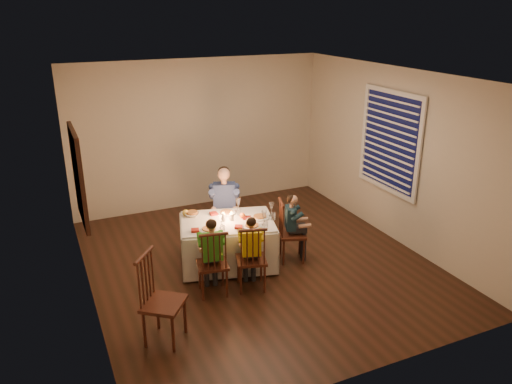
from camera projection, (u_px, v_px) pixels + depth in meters
name	position (u px, v px, depth m)	size (l,w,h in m)	color
ground	(258.00, 262.00, 7.06)	(5.00, 5.00, 0.00)	black
wall_left	(81.00, 201.00, 5.73)	(0.02, 5.00, 2.60)	beige
wall_right	(395.00, 156.00, 7.47)	(0.02, 5.00, 2.60)	beige
wall_back	(199.00, 134.00, 8.74)	(4.50, 0.02, 2.60)	beige
ceiling	(258.00, 76.00, 6.15)	(5.00, 5.00, 0.00)	white
dining_table	(227.00, 233.00, 6.85)	(1.47, 1.22, 0.63)	silver
chair_adult	(225.00, 243.00, 7.63)	(0.37, 0.35, 0.90)	#36190E
chair_near_left	(213.00, 293.00, 6.31)	(0.37, 0.35, 0.90)	#36190E
chair_near_right	(251.00, 287.00, 6.43)	(0.37, 0.35, 0.90)	#36190E
chair_end	(292.00, 259.00, 7.14)	(0.37, 0.35, 0.90)	#36190E
chair_extra	(166.00, 339.00, 5.43)	(0.42, 0.40, 1.03)	#36190E
adult	(225.00, 243.00, 7.63)	(0.44, 0.40, 1.22)	navy
child_green	(213.00, 293.00, 6.31)	(0.33, 0.30, 1.02)	green
child_yellow	(251.00, 287.00, 6.43)	(0.31, 0.28, 0.99)	yellow
child_teal	(292.00, 259.00, 7.14)	(0.31, 0.28, 0.99)	#182F3C
setting_adult	(227.00, 213.00, 7.01)	(0.26, 0.26, 0.02)	white
setting_green	(209.00, 230.00, 6.49)	(0.26, 0.26, 0.02)	white
setting_yellow	(252.00, 226.00, 6.59)	(0.26, 0.26, 0.02)	white
setting_teal	(260.00, 217.00, 6.87)	(0.26, 0.26, 0.02)	white
candle_left	(223.00, 218.00, 6.76)	(0.06, 0.06, 0.10)	silver
candle_right	(232.00, 217.00, 6.78)	(0.06, 0.06, 0.10)	silver
squash	(186.00, 213.00, 6.93)	(0.09, 0.09, 0.09)	yellow
orange_fruit	(242.00, 216.00, 6.85)	(0.08, 0.08, 0.08)	#E05D12
serving_bowl	(192.00, 214.00, 6.93)	(0.20, 0.20, 0.05)	white
wall_mirror	(79.00, 177.00, 5.93)	(0.06, 0.95, 1.15)	black
window_blinds	(389.00, 142.00, 7.47)	(0.07, 1.34, 1.54)	black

